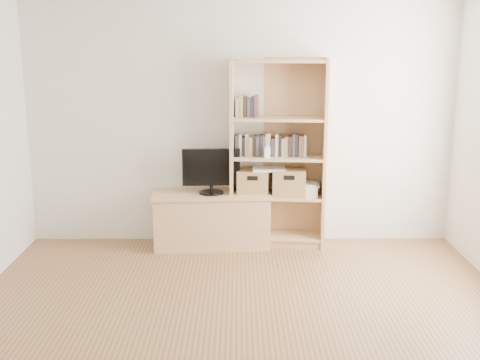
{
  "coord_description": "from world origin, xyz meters",
  "views": [
    {
      "loc": [
        -0.02,
        -3.79,
        2.14
      ],
      "look_at": [
        -0.01,
        1.9,
        0.8
      ],
      "focal_mm": 45.0,
      "sensor_mm": 36.0,
      "label": 1
    }
  ],
  "objects_px": {
    "basket_left": "(253,182)",
    "laptop": "(269,169)",
    "baby_monitor": "(267,153)",
    "television": "(211,171)",
    "tv_stand": "(212,221)",
    "basket_right": "(289,182)",
    "bookshelf": "(278,154)"
  },
  "relations": [
    {
      "from": "tv_stand",
      "to": "baby_monitor",
      "type": "relative_size",
      "value": 10.79
    },
    {
      "from": "tv_stand",
      "to": "laptop",
      "type": "relative_size",
      "value": 3.57
    },
    {
      "from": "baby_monitor",
      "to": "basket_left",
      "type": "bearing_deg",
      "value": 134.47
    },
    {
      "from": "basket_right",
      "to": "laptop",
      "type": "xyz_separation_m",
      "value": [
        -0.21,
        0.01,
        0.14
      ]
    },
    {
      "from": "basket_left",
      "to": "laptop",
      "type": "relative_size",
      "value": 0.97
    },
    {
      "from": "basket_left",
      "to": "laptop",
      "type": "xyz_separation_m",
      "value": [
        0.17,
        -0.02,
        0.15
      ]
    },
    {
      "from": "tv_stand",
      "to": "bookshelf",
      "type": "height_order",
      "value": "bookshelf"
    },
    {
      "from": "bookshelf",
      "to": "basket_left",
      "type": "relative_size",
      "value": 6.06
    },
    {
      "from": "tv_stand",
      "to": "basket_left",
      "type": "bearing_deg",
      "value": 4.8
    },
    {
      "from": "tv_stand",
      "to": "basket_left",
      "type": "xyz_separation_m",
      "value": [
        0.43,
        0.06,
        0.4
      ]
    },
    {
      "from": "baby_monitor",
      "to": "basket_left",
      "type": "distance_m",
      "value": 0.38
    },
    {
      "from": "bookshelf",
      "to": "baby_monitor",
      "type": "xyz_separation_m",
      "value": [
        -0.12,
        -0.1,
        0.03
      ]
    },
    {
      "from": "television",
      "to": "basket_right",
      "type": "bearing_deg",
      "value": -0.93
    },
    {
      "from": "tv_stand",
      "to": "television",
      "type": "height_order",
      "value": "television"
    },
    {
      "from": "bookshelf",
      "to": "basket_right",
      "type": "relative_size",
      "value": 5.78
    },
    {
      "from": "tv_stand",
      "to": "laptop",
      "type": "distance_m",
      "value": 0.81
    },
    {
      "from": "baby_monitor",
      "to": "laptop",
      "type": "xyz_separation_m",
      "value": [
        0.02,
        0.1,
        -0.19
      ]
    },
    {
      "from": "bookshelf",
      "to": "baby_monitor",
      "type": "distance_m",
      "value": 0.16
    },
    {
      "from": "bookshelf",
      "to": "basket_right",
      "type": "height_order",
      "value": "bookshelf"
    },
    {
      "from": "basket_left",
      "to": "bookshelf",
      "type": "bearing_deg",
      "value": -0.73
    },
    {
      "from": "bookshelf",
      "to": "television",
      "type": "xyz_separation_m",
      "value": [
        -0.69,
        -0.05,
        -0.17
      ]
    },
    {
      "from": "television",
      "to": "laptop",
      "type": "relative_size",
      "value": 1.78
    },
    {
      "from": "television",
      "to": "baby_monitor",
      "type": "height_order",
      "value": "baby_monitor"
    },
    {
      "from": "bookshelf",
      "to": "basket_right",
      "type": "bearing_deg",
      "value": -2.6
    },
    {
      "from": "tv_stand",
      "to": "laptop",
      "type": "height_order",
      "value": "laptop"
    },
    {
      "from": "laptop",
      "to": "tv_stand",
      "type": "bearing_deg",
      "value": -175.51
    },
    {
      "from": "basket_left",
      "to": "basket_right",
      "type": "xyz_separation_m",
      "value": [
        0.38,
        -0.03,
        0.01
      ]
    },
    {
      "from": "basket_right",
      "to": "basket_left",
      "type": "bearing_deg",
      "value": -179.49
    },
    {
      "from": "bookshelf",
      "to": "laptop",
      "type": "bearing_deg",
      "value": -174.34
    },
    {
      "from": "basket_right",
      "to": "baby_monitor",
      "type": "bearing_deg",
      "value": -155.15
    },
    {
      "from": "laptop",
      "to": "bookshelf",
      "type": "bearing_deg",
      "value": 1.11
    },
    {
      "from": "television",
      "to": "baby_monitor",
      "type": "bearing_deg",
      "value": -8.4
    }
  ]
}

